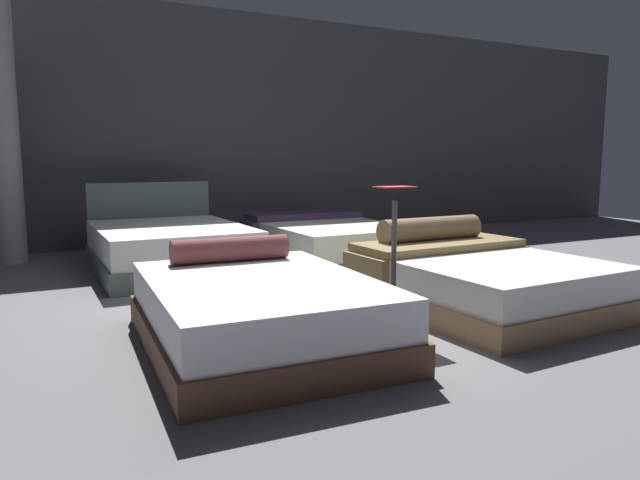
{
  "coord_description": "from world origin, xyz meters",
  "views": [
    {
      "loc": [
        -2.45,
        -4.72,
        1.27
      ],
      "look_at": [
        0.04,
        0.15,
        0.5
      ],
      "focal_mm": 32.26,
      "sensor_mm": 36.0,
      "label": 1
    }
  ],
  "objects_px": {
    "bed_1": "(481,279)",
    "bed_2": "(170,248)",
    "bed_0": "(258,311)",
    "price_sign": "(394,272)",
    "bed_3": "(329,240)",
    "support_pillar": "(3,119)"
  },
  "relations": [
    {
      "from": "bed_1",
      "to": "bed_2",
      "type": "xyz_separation_m",
      "value": [
        -2.02,
        2.89,
        0.02
      ]
    },
    {
      "from": "bed_0",
      "to": "bed_3",
      "type": "height_order",
      "value": "bed_0"
    },
    {
      "from": "bed_2",
      "to": "support_pillar",
      "type": "relative_size",
      "value": 0.62
    },
    {
      "from": "bed_1",
      "to": "bed_3",
      "type": "distance_m",
      "value": 2.83
    },
    {
      "from": "bed_0",
      "to": "bed_2",
      "type": "relative_size",
      "value": 0.95
    },
    {
      "from": "bed_3",
      "to": "bed_2",
      "type": "bearing_deg",
      "value": 177.5
    },
    {
      "from": "bed_3",
      "to": "price_sign",
      "type": "xyz_separation_m",
      "value": [
        -1.01,
        -2.97,
        0.18
      ]
    },
    {
      "from": "bed_2",
      "to": "bed_3",
      "type": "bearing_deg",
      "value": -2.0
    },
    {
      "from": "bed_1",
      "to": "bed_2",
      "type": "distance_m",
      "value": 3.53
    },
    {
      "from": "bed_3",
      "to": "support_pillar",
      "type": "xyz_separation_m",
      "value": [
        -3.67,
        1.45,
        1.52
      ]
    },
    {
      "from": "price_sign",
      "to": "support_pillar",
      "type": "bearing_deg",
      "value": 121.0
    },
    {
      "from": "bed_1",
      "to": "price_sign",
      "type": "distance_m",
      "value": 1.02
    },
    {
      "from": "support_pillar",
      "to": "bed_3",
      "type": "bearing_deg",
      "value": -21.6
    },
    {
      "from": "bed_0",
      "to": "price_sign",
      "type": "bearing_deg",
      "value": 0.92
    },
    {
      "from": "price_sign",
      "to": "bed_2",
      "type": "bearing_deg",
      "value": 108.76
    },
    {
      "from": "price_sign",
      "to": "support_pillar",
      "type": "distance_m",
      "value": 5.32
    },
    {
      "from": "bed_2",
      "to": "bed_0",
      "type": "bearing_deg",
      "value": -91.55
    },
    {
      "from": "bed_1",
      "to": "price_sign",
      "type": "bearing_deg",
      "value": -174.4
    },
    {
      "from": "bed_0",
      "to": "bed_1",
      "type": "xyz_separation_m",
      "value": [
        2.08,
        0.1,
        0.0
      ]
    },
    {
      "from": "bed_2",
      "to": "price_sign",
      "type": "bearing_deg",
      "value": -71.67
    },
    {
      "from": "bed_3",
      "to": "bed_1",
      "type": "bearing_deg",
      "value": -91.18
    },
    {
      "from": "bed_0",
      "to": "support_pillar",
      "type": "relative_size",
      "value": 0.59
    }
  ]
}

